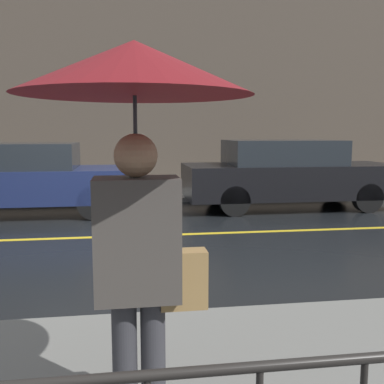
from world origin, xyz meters
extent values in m
plane|color=black|center=(0.00, 0.00, 0.00)|extent=(80.00, 80.00, 0.00)
cube|color=slate|center=(0.00, 4.54, 0.05)|extent=(28.00, 2.05, 0.11)
cube|color=gold|center=(0.00, 0.00, 0.00)|extent=(25.20, 0.12, 0.01)
cube|color=#4C4238|center=(0.00, 5.71, 3.10)|extent=(28.00, 0.30, 6.20)
cylinder|color=#333338|center=(0.46, -5.22, 0.50)|extent=(0.13, 0.13, 0.78)
cylinder|color=#333338|center=(0.60, -5.22, 0.50)|extent=(0.13, 0.13, 0.78)
cube|color=#47423D|center=(0.53, -5.22, 1.20)|extent=(0.42, 0.25, 0.62)
sphere|color=#9E7555|center=(0.53, -5.22, 1.61)|extent=(0.21, 0.21, 0.21)
cylinder|color=#262628|center=(0.53, -5.22, 1.55)|extent=(0.02, 0.02, 0.70)
cone|color=maroon|center=(0.53, -5.22, 2.03)|extent=(1.14, 1.14, 0.26)
cube|color=#9E7A47|center=(0.76, -5.22, 0.98)|extent=(0.24, 0.12, 0.30)
cube|color=#19234C|center=(-1.53, 2.31, 0.64)|extent=(4.51, 1.76, 0.68)
cube|color=#1E2328|center=(-1.71, 2.31, 1.24)|extent=(2.34, 1.62, 0.52)
cylinder|color=black|center=(-0.14, 3.08, 0.35)|extent=(0.69, 0.22, 0.69)
cylinder|color=black|center=(-0.14, 1.54, 0.35)|extent=(0.69, 0.22, 0.69)
cube|color=black|center=(4.18, 2.31, 0.64)|extent=(4.78, 1.80, 0.74)
cube|color=#1E2328|center=(3.99, 2.31, 1.28)|extent=(2.48, 1.65, 0.55)
cylinder|color=black|center=(5.66, 3.10, 0.32)|extent=(0.64, 0.22, 0.64)
cylinder|color=black|center=(5.66, 1.53, 0.32)|extent=(0.64, 0.22, 0.64)
cylinder|color=black|center=(2.70, 3.10, 0.32)|extent=(0.64, 0.22, 0.64)
cylinder|color=black|center=(2.70, 1.53, 0.32)|extent=(0.64, 0.22, 0.64)
camera|label=1|loc=(0.48, -7.43, 1.73)|focal=42.00mm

